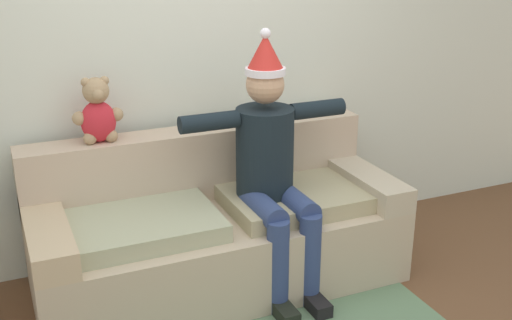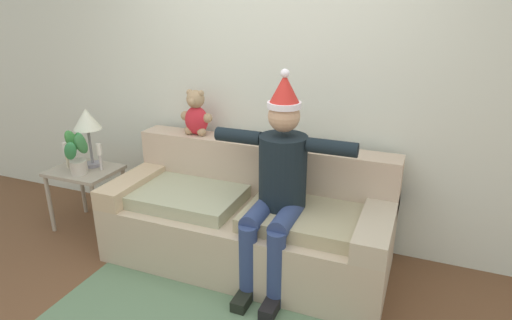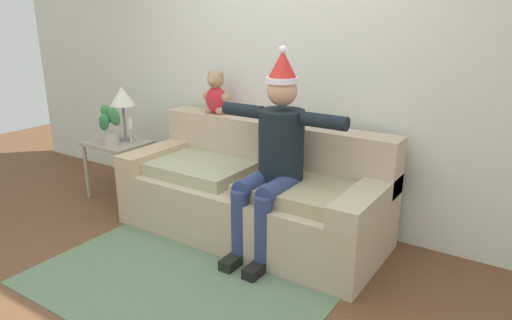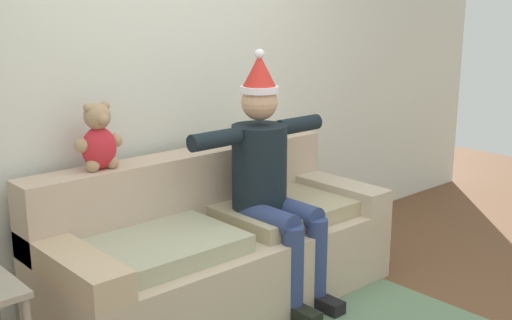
# 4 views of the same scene
# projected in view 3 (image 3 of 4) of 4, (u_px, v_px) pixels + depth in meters

# --- Properties ---
(ground_plane) EXTENTS (10.00, 10.00, 0.00)m
(ground_plane) POSITION_uv_depth(u_px,v_px,m) (170.00, 288.00, 3.08)
(ground_plane) COLOR brown
(back_wall) EXTENTS (7.00, 0.10, 2.70)m
(back_wall) POSITION_uv_depth(u_px,v_px,m) (289.00, 62.00, 3.90)
(back_wall) COLOR silver
(back_wall) RESTS_ON ground_plane
(couch) EXTENTS (2.16, 0.91, 0.89)m
(couch) POSITION_uv_depth(u_px,v_px,m) (254.00, 193.00, 3.79)
(couch) COLOR #BFA88D
(couch) RESTS_ON ground_plane
(person_seated) EXTENTS (1.02, 0.77, 1.53)m
(person_seated) POSITION_uv_depth(u_px,v_px,m) (274.00, 152.00, 3.37)
(person_seated) COLOR black
(person_seated) RESTS_ON ground_plane
(teddy_bear) EXTENTS (0.29, 0.17, 0.38)m
(teddy_bear) POSITION_uv_depth(u_px,v_px,m) (216.00, 94.00, 4.10)
(teddy_bear) COLOR red
(teddy_bear) RESTS_ON couch
(side_table) EXTENTS (0.56, 0.46, 0.56)m
(side_table) POSITION_uv_depth(u_px,v_px,m) (118.00, 150.00, 4.50)
(side_table) COLOR #A59A88
(side_table) RESTS_ON ground_plane
(table_lamp) EXTENTS (0.24, 0.24, 0.52)m
(table_lamp) POSITION_uv_depth(u_px,v_px,m) (122.00, 99.00, 4.41)
(table_lamp) COLOR gray
(table_lamp) RESTS_ON side_table
(potted_plant) EXTENTS (0.21, 0.25, 0.40)m
(potted_plant) POSITION_uv_depth(u_px,v_px,m) (111.00, 125.00, 4.30)
(potted_plant) COLOR beige
(potted_plant) RESTS_ON side_table
(candle_tall) EXTENTS (0.04, 0.04, 0.23)m
(candle_tall) POSITION_uv_depth(u_px,v_px,m) (103.00, 125.00, 4.49)
(candle_tall) COLOR beige
(candle_tall) RESTS_ON side_table
(candle_short) EXTENTS (0.04, 0.04, 0.24)m
(candle_short) POSITION_uv_depth(u_px,v_px,m) (130.00, 127.00, 4.37)
(candle_short) COLOR beige
(candle_short) RESTS_ON side_table
(area_rug) EXTENTS (2.01, 1.10, 0.01)m
(area_rug) POSITION_uv_depth(u_px,v_px,m) (165.00, 290.00, 3.05)
(area_rug) COLOR #607E5D
(area_rug) RESTS_ON ground_plane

